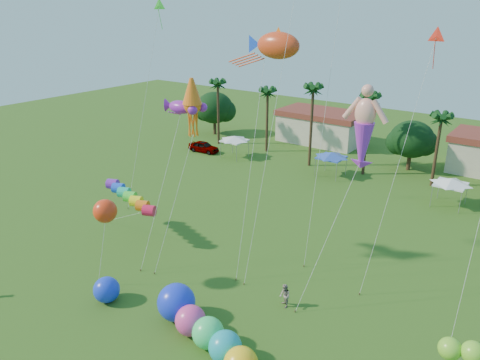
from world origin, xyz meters
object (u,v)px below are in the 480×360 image
Objects in this scene: spectator_b at (285,296)px; blue_ball at (107,290)px; car_a at (204,147)px; caterpillar_inflatable at (214,341)px.

spectator_b is 12.58m from blue_ball.
car_a is 37.48m from spectator_b.
caterpillar_inflatable is 9.68m from blue_ball.
car_a is 41.62m from caterpillar_inflatable.
blue_ball is (-9.68, -0.18, -0.14)m from caterpillar_inflatable.
caterpillar_inflatable is (27.46, -31.28, 0.30)m from car_a.
caterpillar_inflatable reaches higher than car_a.
caterpillar_inflatable reaches higher than spectator_b.
car_a is at bearing 149.79° from caterpillar_inflatable.
car_a is 0.37× the size of caterpillar_inflatable.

